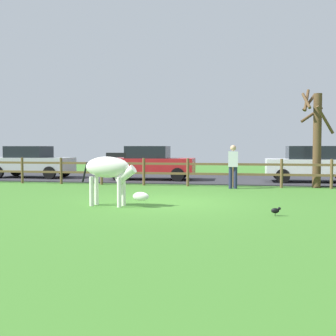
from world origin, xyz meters
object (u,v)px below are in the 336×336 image
object	(u,v)px
bare_tree	(316,136)
parked_car_silver	(31,162)
crow_on_grass	(276,210)
parked_car_red	(150,163)
visitor_near_fence	(233,165)
parked_car_white	(312,164)
zebra	(110,171)

from	to	relation	value
bare_tree	parked_car_silver	size ratio (longest dim) A/B	0.95
crow_on_grass	parked_car_silver	size ratio (longest dim) A/B	0.05
crow_on_grass	parked_car_silver	world-z (taller)	parked_car_silver
parked_car_red	parked_car_silver	world-z (taller)	same
visitor_near_fence	parked_car_white	bearing A→B (deg)	43.62
parked_car_white	parked_car_silver	size ratio (longest dim) A/B	1.00
zebra	parked_car_red	world-z (taller)	parked_car_red
bare_tree	visitor_near_fence	xyz separation A→B (m)	(-3.11, -1.04, -1.10)
crow_on_grass	parked_car_silver	xyz separation A→B (m)	(-11.34, 9.44, 0.72)
bare_tree	parked_car_red	xyz separation A→B (m)	(-7.06, 2.06, -1.16)
crow_on_grass	parked_car_red	world-z (taller)	parked_car_red
bare_tree	zebra	xyz separation A→B (m)	(-6.08, -6.42, -1.08)
crow_on_grass	visitor_near_fence	size ratio (longest dim) A/B	0.13
crow_on_grass	parked_car_red	xyz separation A→B (m)	(-5.18, 9.28, 0.72)
crow_on_grass	parked_car_white	world-z (taller)	parked_car_white
parked_car_red	parked_car_white	size ratio (longest dim) A/B	1.01
bare_tree	parked_car_white	world-z (taller)	bare_tree
crow_on_grass	visitor_near_fence	distance (m)	6.36
zebra	parked_car_red	bearing A→B (deg)	96.61
bare_tree	parked_car_red	distance (m)	7.45
parked_car_silver	visitor_near_fence	distance (m)	10.61
parked_car_white	visitor_near_fence	distance (m)	4.51
crow_on_grass	parked_car_white	size ratio (longest dim) A/B	0.05
crow_on_grass	parked_car_white	distance (m)	9.55
parked_car_white	visitor_near_fence	size ratio (longest dim) A/B	2.46
bare_tree	visitor_near_fence	distance (m)	3.46
crow_on_grass	parked_car_white	xyz separation A→B (m)	(2.03, 9.30, 0.72)
crow_on_grass	parked_car_red	size ratio (longest dim) A/B	0.05
parked_car_white	parked_car_silver	xyz separation A→B (m)	(-13.37, 0.14, 0.00)
bare_tree	parked_car_silver	world-z (taller)	bare_tree
parked_car_red	parked_car_white	distance (m)	7.22
bare_tree	crow_on_grass	size ratio (longest dim) A/B	17.86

